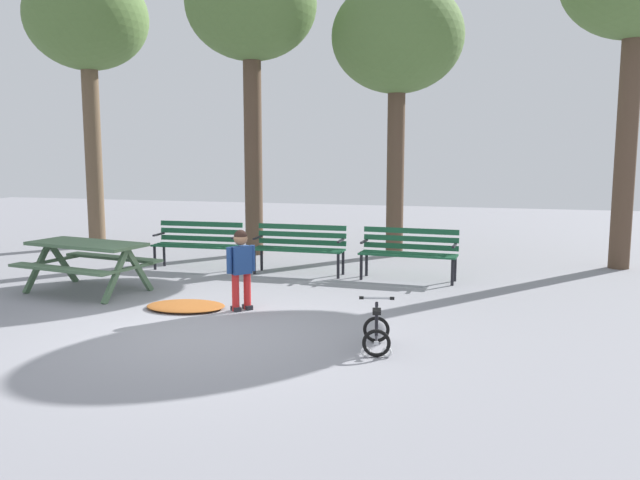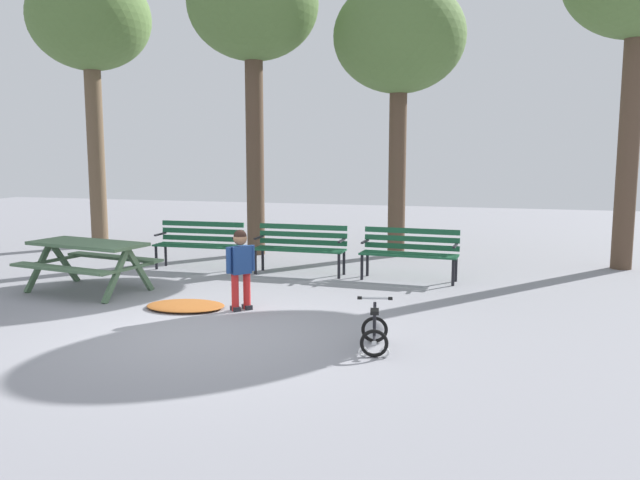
# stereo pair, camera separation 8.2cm
# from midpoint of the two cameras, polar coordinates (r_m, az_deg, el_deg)

# --- Properties ---
(ground) EXTENTS (36.00, 36.00, 0.00)m
(ground) POSITION_cam_midpoint_polar(r_m,az_deg,el_deg) (7.89, -10.29, -7.98)
(ground) COLOR gray
(picnic_table) EXTENTS (2.02, 1.65, 0.79)m
(picnic_table) POSITION_cam_midpoint_polar(r_m,az_deg,el_deg) (10.41, -20.06, -1.14)
(picnic_table) COLOR #4C6B4C
(picnic_table) RESTS_ON ground
(park_bench_far_left) EXTENTS (1.61, 0.49, 0.85)m
(park_bench_far_left) POSITION_cam_midpoint_polar(r_m,az_deg,el_deg) (11.92, -10.83, -0.09)
(park_bench_far_left) COLOR #195133
(park_bench_far_left) RESTS_ON ground
(park_bench_left) EXTENTS (1.60, 0.46, 0.85)m
(park_bench_left) POSITION_cam_midpoint_polar(r_m,az_deg,el_deg) (11.26, -2.00, -0.42)
(park_bench_left) COLOR #195133
(park_bench_left) RESTS_ON ground
(park_bench_right) EXTENTS (1.62, 0.55, 0.85)m
(park_bench_right) POSITION_cam_midpoint_polar(r_m,az_deg,el_deg) (10.82, 7.63, -0.83)
(park_bench_right) COLOR #195133
(park_bench_right) RESTS_ON ground
(child_standing) EXTENTS (0.30, 0.33, 1.10)m
(child_standing) POSITION_cam_midpoint_polar(r_m,az_deg,el_deg) (8.73, -7.24, -2.02)
(child_standing) COLOR red
(child_standing) RESTS_ON ground
(kids_bicycle) EXTENTS (0.44, 0.60, 0.54)m
(kids_bicycle) POSITION_cam_midpoint_polar(r_m,az_deg,el_deg) (7.08, 4.66, -8.05)
(kids_bicycle) COLOR black
(kids_bicycle) RESTS_ON ground
(leaf_pile) EXTENTS (1.16, 0.87, 0.07)m
(leaf_pile) POSITION_cam_midpoint_polar(r_m,az_deg,el_deg) (9.07, -12.00, -5.70)
(leaf_pile) COLOR #9E5623
(leaf_pile) RESTS_ON ground
(tree_far_left) EXTENTS (2.60, 2.60, 6.05)m
(tree_far_left) POSITION_cam_midpoint_polar(r_m,az_deg,el_deg) (15.47, -19.99, 17.55)
(tree_far_left) COLOR brown
(tree_far_left) RESTS_ON ground
(tree_left) EXTENTS (2.60, 2.60, 6.10)m
(tree_left) POSITION_cam_midpoint_polar(r_m,az_deg,el_deg) (13.62, -6.27, 19.56)
(tree_left) COLOR brown
(tree_left) RESTS_ON ground
(tree_center) EXTENTS (2.60, 2.60, 5.45)m
(tree_center) POSITION_cam_midpoint_polar(r_m,az_deg,el_deg) (13.38, 6.66, 17.07)
(tree_center) COLOR brown
(tree_center) RESTS_ON ground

